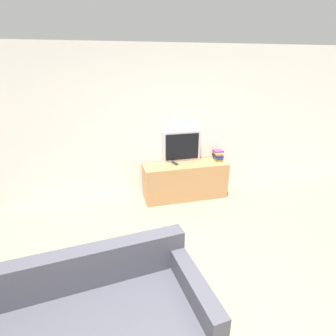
# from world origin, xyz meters

# --- Properties ---
(wall_back) EXTENTS (9.00, 0.06, 2.60)m
(wall_back) POSITION_xyz_m (0.00, 3.03, 1.30)
(wall_back) COLOR white
(wall_back) RESTS_ON ground_plane
(tv_stand) EXTENTS (1.49, 0.45, 0.65)m
(tv_stand) POSITION_xyz_m (0.62, 2.75, 0.32)
(tv_stand) COLOR tan
(tv_stand) RESTS_ON ground_plane
(television) EXTENTS (0.68, 0.09, 0.55)m
(television) POSITION_xyz_m (0.60, 2.94, 0.92)
(television) COLOR silver
(television) RESTS_ON tv_stand
(book_stack) EXTENTS (0.16, 0.22, 0.19)m
(book_stack) POSITION_xyz_m (1.25, 2.80, 0.74)
(book_stack) COLOR gold
(book_stack) RESTS_ON tv_stand
(remote_on_stand) EXTENTS (0.09, 0.16, 0.02)m
(remote_on_stand) POSITION_xyz_m (0.44, 2.80, 0.66)
(remote_on_stand) COLOR #2D2D2D
(remote_on_stand) RESTS_ON tv_stand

